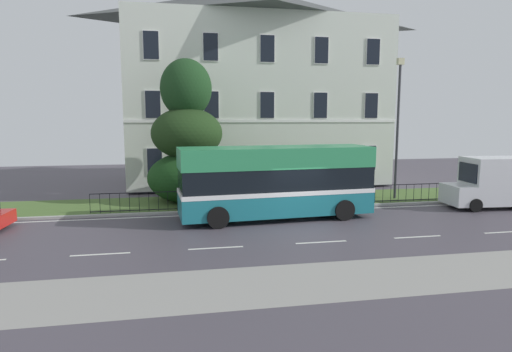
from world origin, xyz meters
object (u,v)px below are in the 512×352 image
evergreen_tree (188,146)px  single_decker_bus (276,181)px  white_panel_van (500,182)px  street_lamp_post (398,121)px  georgian_townhouse (255,86)px

evergreen_tree → single_decker_bus: 6.26m
evergreen_tree → white_panel_van: size_ratio=1.51×
evergreen_tree → street_lamp_post: (11.56, -1.64, 1.40)m
evergreen_tree → white_panel_van: evergreen_tree is taller
single_decker_bus → street_lamp_post: 8.74m
georgian_townhouse → white_panel_van: (10.91, -11.77, -5.63)m
white_panel_van → street_lamp_post: bearing=-28.5°
georgian_townhouse → white_panel_van: bearing=-47.2°
evergreen_tree → street_lamp_post: 11.76m
white_panel_van → georgian_townhouse: bearing=-43.1°
georgian_townhouse → single_decker_bus: bearing=-95.6°
single_decker_bus → white_panel_van: bearing=-2.9°
white_panel_van → evergreen_tree: bearing=-11.5°
single_decker_bus → white_panel_van: size_ratio=1.74×
single_decker_bus → street_lamp_post: street_lamp_post is taller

